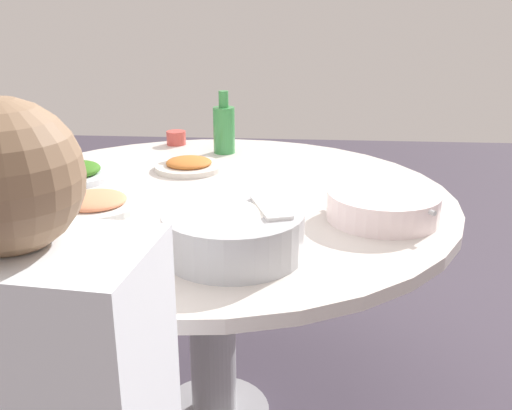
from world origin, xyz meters
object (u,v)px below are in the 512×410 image
(dish_tofu_braise, at_px, (189,165))
(tea_cup_far, at_px, (176,138))
(dish_greens, at_px, (76,173))
(rice_bowl, at_px, (233,232))
(tea_cup_side, at_px, (1,196))
(dish_shrimp, at_px, (94,203))
(round_dining_table, at_px, (210,234))
(soup_bowl, at_px, (383,207))
(green_bottle, at_px, (224,128))
(tea_cup_near, at_px, (98,258))

(dish_tofu_braise, relative_size, tea_cup_far, 3.05)
(dish_greens, height_order, tea_cup_far, dish_greens)
(tea_cup_far, bearing_deg, rice_bowl, -161.43)
(rice_bowl, height_order, tea_cup_far, rice_bowl)
(tea_cup_far, bearing_deg, tea_cup_side, 157.75)
(dish_shrimp, relative_size, tea_cup_side, 3.31)
(round_dining_table, xyz_separation_m, soup_bowl, (-0.16, -0.46, 0.15))
(round_dining_table, relative_size, green_bottle, 6.26)
(soup_bowl, bearing_deg, round_dining_table, 71.13)
(soup_bowl, bearing_deg, green_bottle, 37.14)
(dish_shrimp, distance_m, green_bottle, 0.68)
(dish_shrimp, height_order, tea_cup_far, tea_cup_far)
(dish_greens, distance_m, tea_cup_near, 0.68)
(dish_greens, height_order, green_bottle, green_bottle)
(dish_greens, bearing_deg, dish_shrimp, -150.66)
(green_bottle, xyz_separation_m, tea_cup_near, (-0.98, 0.13, -0.06))
(round_dining_table, distance_m, dish_tofu_braise, 0.30)
(soup_bowl, relative_size, tea_cup_far, 3.86)
(round_dining_table, bearing_deg, tea_cup_near, 163.85)
(tea_cup_near, bearing_deg, tea_cup_far, 3.62)
(dish_tofu_braise, bearing_deg, dish_shrimp, 155.93)
(dish_tofu_braise, height_order, green_bottle, green_bottle)
(rice_bowl, xyz_separation_m, tea_cup_side, (0.24, 0.64, -0.01))
(dish_shrimp, distance_m, tea_cup_far, 0.74)
(tea_cup_side, bearing_deg, tea_cup_near, -132.30)
(dish_shrimp, relative_size, dish_greens, 1.06)
(green_bottle, distance_m, tea_cup_far, 0.23)
(dish_shrimp, distance_m, dish_tofu_braise, 0.43)
(dish_shrimp, xyz_separation_m, tea_cup_near, (-0.36, -0.13, 0.01))
(round_dining_table, distance_m, tea_cup_side, 0.57)
(rice_bowl, relative_size, tea_cup_near, 4.03)
(dish_greens, distance_m, tea_cup_far, 0.51)
(soup_bowl, relative_size, tea_cup_near, 3.69)
(tea_cup_near, distance_m, tea_cup_far, 1.09)
(rice_bowl, relative_size, dish_greens, 1.34)
(dish_tofu_braise, distance_m, dish_greens, 0.35)
(rice_bowl, relative_size, dish_tofu_braise, 1.38)
(rice_bowl, distance_m, tea_cup_far, 1.04)
(dish_tofu_braise, distance_m, tea_cup_side, 0.59)
(round_dining_table, height_order, tea_cup_side, tea_cup_side)
(dish_shrimp, relative_size, green_bottle, 1.09)
(rice_bowl, relative_size, dish_shrimp, 1.27)
(soup_bowl, bearing_deg, dish_greens, 72.78)
(dish_shrimp, bearing_deg, tea_cup_near, -159.45)
(tea_cup_near, bearing_deg, tea_cup_side, 47.70)
(tea_cup_far, bearing_deg, round_dining_table, -159.88)
(dish_tofu_braise, xyz_separation_m, tea_cup_near, (-0.75, 0.04, 0.01))
(green_bottle, height_order, tea_cup_near, green_bottle)
(dish_tofu_braise, height_order, tea_cup_far, tea_cup_far)
(dish_tofu_braise, relative_size, green_bottle, 1.00)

